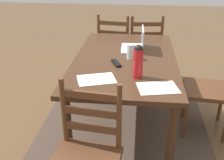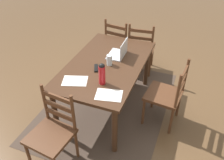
# 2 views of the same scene
# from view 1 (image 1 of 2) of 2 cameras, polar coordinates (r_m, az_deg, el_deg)

# --- Properties ---
(ground_plane) EXTENTS (14.00, 14.00, 0.00)m
(ground_plane) POSITION_cam_1_polar(r_m,az_deg,el_deg) (2.97, 2.49, -9.04)
(ground_plane) COLOR brown
(area_rug) EXTENTS (2.33, 1.72, 0.01)m
(area_rug) POSITION_cam_1_polar(r_m,az_deg,el_deg) (2.96, 2.49, -8.99)
(area_rug) COLOR #47382D
(area_rug) RESTS_ON ground
(dining_table) EXTENTS (1.63, 0.96, 0.75)m
(dining_table) POSITION_cam_1_polar(r_m,az_deg,el_deg) (2.64, 2.77, 2.88)
(dining_table) COLOR #422819
(dining_table) RESTS_ON ground
(chair_far_head) EXTENTS (0.48, 0.48, 0.95)m
(chair_far_head) POSITION_cam_1_polar(r_m,az_deg,el_deg) (2.82, 20.24, -1.82)
(chair_far_head) COLOR #56331E
(chair_far_head) RESTS_ON ground
(chair_left_near) EXTENTS (0.49, 0.49, 0.95)m
(chair_left_near) POSITION_cam_1_polar(r_m,az_deg,el_deg) (3.76, 0.72, 6.64)
(chair_left_near) COLOR #56331E
(chair_left_near) RESTS_ON ground
(chair_right_near) EXTENTS (0.49, 0.49, 0.95)m
(chair_right_near) POSITION_cam_1_polar(r_m,az_deg,el_deg) (1.84, -5.69, -16.27)
(chair_right_near) COLOR #56331E
(chair_right_near) RESTS_ON ground
(chair_left_far) EXTENTS (0.49, 0.49, 0.95)m
(chair_left_far) POSITION_cam_1_polar(r_m,az_deg,el_deg) (3.74, 6.78, 6.39)
(chair_left_far) COLOR #56331E
(chair_left_far) RESTS_ON ground
(laptop) EXTENTS (0.33, 0.23, 0.23)m
(laptop) POSITION_cam_1_polar(r_m,az_deg,el_deg) (2.83, 5.18, 7.50)
(laptop) COLOR silver
(laptop) RESTS_ON dining_table
(water_bottle) EXTENTS (0.08, 0.08, 0.27)m
(water_bottle) POSITION_cam_1_polar(r_m,az_deg,el_deg) (2.16, 5.49, 4.03)
(water_bottle) COLOR red
(water_bottle) RESTS_ON dining_table
(drinking_glass) EXTENTS (0.07, 0.07, 0.14)m
(drinking_glass) POSITION_cam_1_polar(r_m,az_deg,el_deg) (2.57, 3.97, 5.99)
(drinking_glass) COLOR silver
(drinking_glass) RESTS_ON dining_table
(tv_remote) EXTENTS (0.17, 0.11, 0.02)m
(tv_remote) POSITION_cam_1_polar(r_m,az_deg,el_deg) (2.46, 0.87, 3.57)
(tv_remote) COLOR black
(tv_remote) RESTS_ON dining_table
(paper_stack_left) EXTENTS (0.27, 0.33, 0.00)m
(paper_stack_left) POSITION_cam_1_polar(r_m,az_deg,el_deg) (2.06, 9.57, -1.63)
(paper_stack_left) COLOR white
(paper_stack_left) RESTS_ON dining_table
(paper_stack_right) EXTENTS (0.29, 0.35, 0.00)m
(paper_stack_right) POSITION_cam_1_polar(r_m,az_deg,el_deg) (2.17, -3.30, 0.16)
(paper_stack_right) COLOR white
(paper_stack_right) RESTS_ON dining_table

